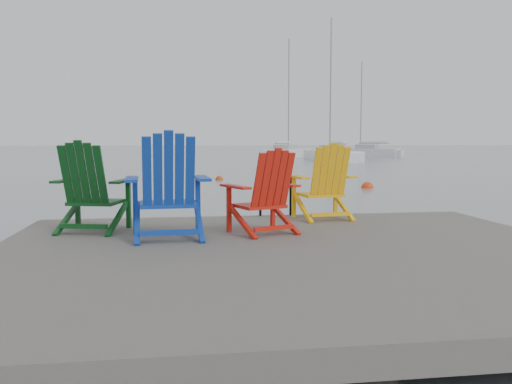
{
  "coord_description": "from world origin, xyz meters",
  "views": [
    {
      "loc": [
        -1.14,
        -5.12,
        1.56
      ],
      "look_at": [
        -0.04,
        2.37,
        0.85
      ],
      "focal_mm": 38.0,
      "sensor_mm": 36.0,
      "label": 1
    }
  ],
  "objects": [
    {
      "name": "ground",
      "position": [
        0.0,
        0.0,
        0.0
      ],
      "size": [
        400.0,
        400.0,
        0.0
      ],
      "primitive_type": "plane",
      "color": "slate",
      "rests_on": "ground"
    },
    {
      "name": "dock",
      "position": [
        0.0,
        0.0,
        0.35
      ],
      "size": [
        6.0,
        5.0,
        1.4
      ],
      "color": "#322F2C",
      "rests_on": "ground"
    },
    {
      "name": "handrail",
      "position": [
        0.25,
        2.45,
        1.04
      ],
      "size": [
        0.48,
        0.04,
        0.9
      ],
      "color": "black",
      "rests_on": "dock"
    },
    {
      "name": "chair_green",
      "position": [
        -2.14,
        1.37,
        1.02
      ],
      "size": [
        0.96,
        0.91,
        1.04
      ],
      "rotation": [
        0.0,
        0.0,
        -0.25
      ],
      "color": "#0B3E14",
      "rests_on": "dock"
    },
    {
      "name": "chair_blue",
      "position": [
        -1.24,
        0.78,
        1.07
      ],
      "size": [
        0.94,
        0.87,
        1.13
      ],
      "rotation": [
        0.0,
        0.0,
        0.06
      ],
      "color": "#0F369F",
      "rests_on": "dock"
    },
    {
      "name": "chair_red",
      "position": [
        -0.15,
        0.97,
        0.98
      ],
      "size": [
        0.92,
        0.88,
        0.96
      ],
      "rotation": [
        0.0,
        0.0,
        0.37
      ],
      "color": "red",
      "rests_on": "dock"
    },
    {
      "name": "chair_yellow",
      "position": [
        0.83,
        1.97,
        1.01
      ],
      "size": [
        0.88,
        0.82,
        1.01
      ],
      "rotation": [
        0.0,
        0.0,
        0.13
      ],
      "color": "#FFB70E",
      "rests_on": "dock"
    },
    {
      "name": "sailboat_near",
      "position": [
        11.21,
        37.26,
        0.36
      ],
      "size": [
        2.66,
        8.57,
        11.68
      ],
      "rotation": [
        0.0,
        0.0,
        0.06
      ],
      "color": "white",
      "rests_on": "ground"
    },
    {
      "name": "sailboat_mid",
      "position": [
        9.34,
        46.2,
        0.36
      ],
      "size": [
        6.26,
        8.32,
        11.62
      ],
      "rotation": [
        0.0,
        0.0,
        -0.55
      ],
      "color": "silver",
      "rests_on": "ground"
    },
    {
      "name": "sailboat_far",
      "position": [
        17.81,
        48.21,
        0.36
      ],
      "size": [
        6.61,
        5.87,
        9.9
      ],
      "rotation": [
        0.0,
        0.0,
        0.89
      ],
      "color": "silver",
      "rests_on": "ground"
    },
    {
      "name": "buoy_a",
      "position": [
        5.18,
        12.27,
        0.0
      ],
      "size": [
        0.41,
        0.41,
        0.41
      ],
      "primitive_type": "sphere",
      "color": "red",
      "rests_on": "ground"
    },
    {
      "name": "buoy_b",
      "position": [
        0.54,
        16.77,
        0.0
      ],
      "size": [
        0.32,
        0.32,
        0.32
      ],
      "primitive_type": "sphere",
      "color": "#BA3B0A",
      "rests_on": "ground"
    },
    {
      "name": "buoy_c",
      "position": [
        7.35,
        26.14,
        0.0
      ],
      "size": [
        0.32,
        0.32,
        0.32
      ],
      "primitive_type": "sphere",
      "color": "red",
      "rests_on": "ground"
    },
    {
      "name": "buoy_d",
      "position": [
        10.96,
        40.0,
        0.0
      ],
      "size": [
        0.31,
        0.31,
        0.31
      ],
      "primitive_type": "sphere",
      "color": "red",
      "rests_on": "ground"
    }
  ]
}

